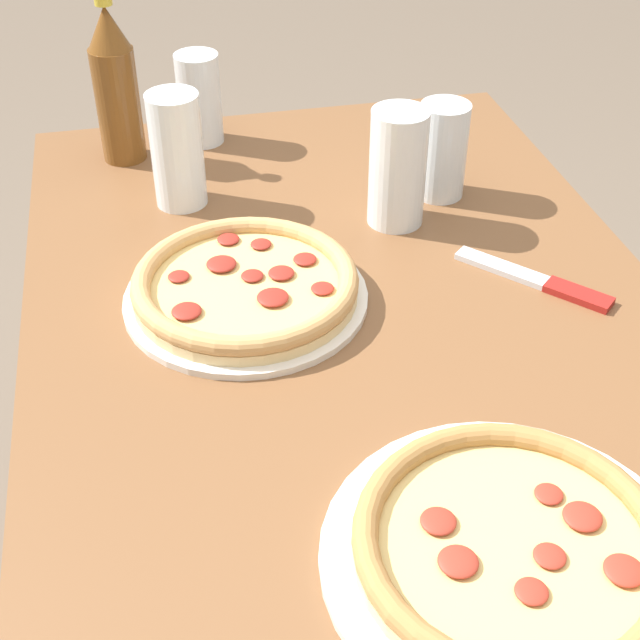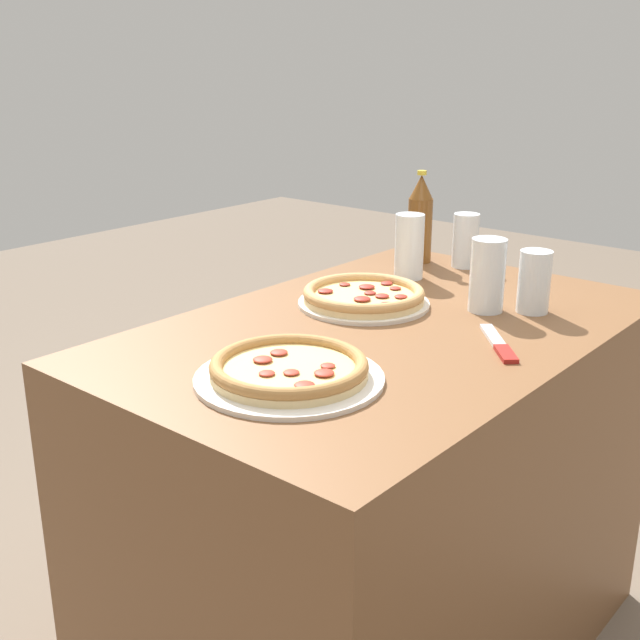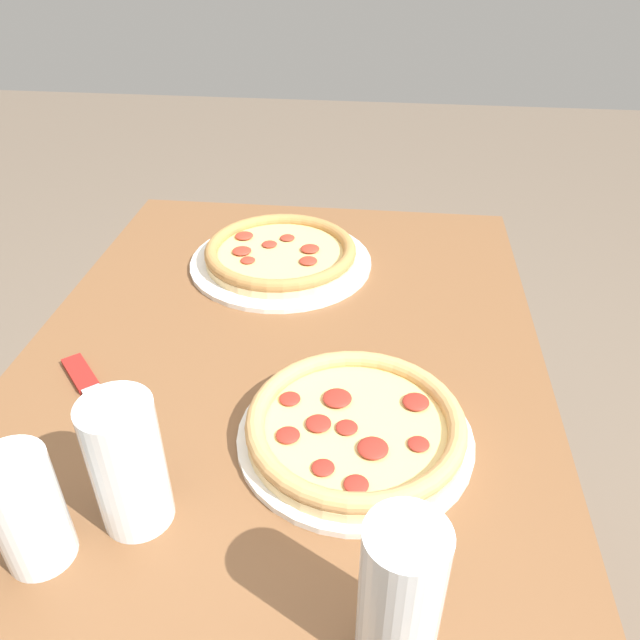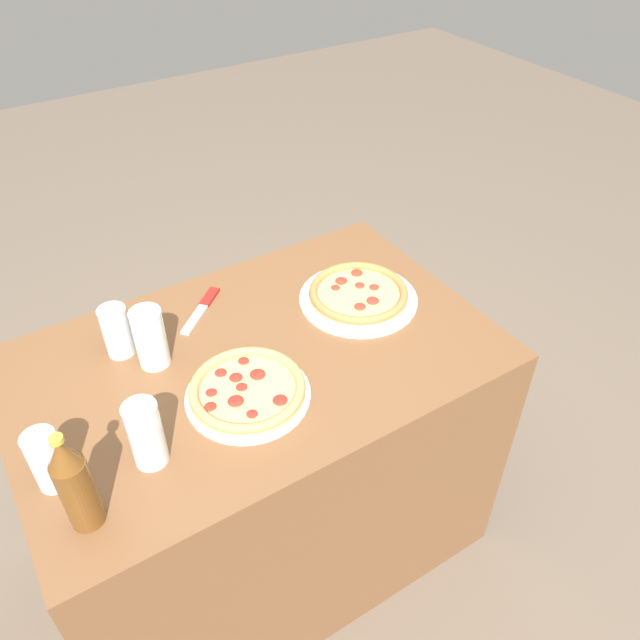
{
  "view_description": "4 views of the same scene",
  "coord_description": "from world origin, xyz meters",
  "px_view_note": "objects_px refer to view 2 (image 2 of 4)",
  "views": [
    {
      "loc": [
        -0.7,
        0.2,
        1.31
      ],
      "look_at": [
        -0.08,
        0.06,
        0.82
      ],
      "focal_mm": 50.0,
      "sensor_mm": 36.0,
      "label": 1
    },
    {
      "loc": [
        -1.15,
        -0.81,
        1.22
      ],
      "look_at": [
        -0.15,
        0.03,
        0.78
      ],
      "focal_mm": 45.0,
      "sensor_mm": 36.0,
      "label": 2
    },
    {
      "loc": [
        0.57,
        0.13,
        1.24
      ],
      "look_at": [
        -0.1,
        0.05,
        0.78
      ],
      "focal_mm": 35.0,
      "sensor_mm": 36.0,
      "label": 3
    },
    {
      "loc": [
        0.42,
        0.95,
        1.7
      ],
      "look_at": [
        -0.15,
        0.03,
        0.79
      ],
      "focal_mm": 35.0,
      "sensor_mm": 36.0,
      "label": 4
    }
  ],
  "objects_px": {
    "pizza_veggie": "(289,370)",
    "glass_water": "(409,249)",
    "glass_lemonade": "(487,279)",
    "beer_bottle": "(420,219)",
    "knife": "(499,345)",
    "glass_red_wine": "(465,243)",
    "pizza_salami": "(364,296)",
    "glass_cola": "(534,284)"
  },
  "relations": [
    {
      "from": "pizza_veggie",
      "to": "glass_water",
      "type": "bearing_deg",
      "value": 17.75
    },
    {
      "from": "glass_lemonade",
      "to": "knife",
      "type": "height_order",
      "value": "glass_lemonade"
    },
    {
      "from": "pizza_veggie",
      "to": "glass_water",
      "type": "height_order",
      "value": "glass_water"
    },
    {
      "from": "glass_water",
      "to": "pizza_salami",
      "type": "bearing_deg",
      "value": -168.16
    },
    {
      "from": "pizza_salami",
      "to": "beer_bottle",
      "type": "bearing_deg",
      "value": 17.05
    },
    {
      "from": "glass_lemonade",
      "to": "knife",
      "type": "distance_m",
      "value": 0.21
    },
    {
      "from": "pizza_salami",
      "to": "glass_red_wine",
      "type": "height_order",
      "value": "glass_red_wine"
    },
    {
      "from": "glass_cola",
      "to": "pizza_veggie",
      "type": "bearing_deg",
      "value": 167.08
    },
    {
      "from": "glass_lemonade",
      "to": "glass_cola",
      "type": "relative_size",
      "value": 1.18
    },
    {
      "from": "glass_water",
      "to": "glass_red_wine",
      "type": "relative_size",
      "value": 1.14
    },
    {
      "from": "glass_lemonade",
      "to": "knife",
      "type": "xyz_separation_m",
      "value": [
        -0.16,
        -0.12,
        -0.06
      ]
    },
    {
      "from": "glass_lemonade",
      "to": "glass_cola",
      "type": "distance_m",
      "value": 0.09
    },
    {
      "from": "glass_red_wine",
      "to": "knife",
      "type": "xyz_separation_m",
      "value": [
        -0.43,
        -0.32,
        -0.05
      ]
    },
    {
      "from": "glass_red_wine",
      "to": "pizza_salami",
      "type": "bearing_deg",
      "value": -179.59
    },
    {
      "from": "knife",
      "to": "pizza_salami",
      "type": "bearing_deg",
      "value": 83.17
    },
    {
      "from": "glass_lemonade",
      "to": "beer_bottle",
      "type": "distance_m",
      "value": 0.4
    },
    {
      "from": "glass_lemonade",
      "to": "glass_water",
      "type": "xyz_separation_m",
      "value": [
        0.1,
        0.25,
        0.0
      ]
    },
    {
      "from": "glass_cola",
      "to": "knife",
      "type": "xyz_separation_m",
      "value": [
        -0.22,
        -0.05,
        -0.05
      ]
    },
    {
      "from": "pizza_veggie",
      "to": "glass_water",
      "type": "distance_m",
      "value": 0.64
    },
    {
      "from": "pizza_veggie",
      "to": "beer_bottle",
      "type": "bearing_deg",
      "value": 19.14
    },
    {
      "from": "pizza_veggie",
      "to": "knife",
      "type": "relative_size",
      "value": 1.94
    },
    {
      "from": "glass_cola",
      "to": "glass_red_wine",
      "type": "distance_m",
      "value": 0.35
    },
    {
      "from": "glass_lemonade",
      "to": "glass_water",
      "type": "relative_size",
      "value": 1.0
    },
    {
      "from": "knife",
      "to": "pizza_veggie",
      "type": "bearing_deg",
      "value": 153.2
    },
    {
      "from": "glass_water",
      "to": "beer_bottle",
      "type": "bearing_deg",
      "value": 24.97
    },
    {
      "from": "pizza_veggie",
      "to": "glass_lemonade",
      "type": "bearing_deg",
      "value": -6.18
    },
    {
      "from": "glass_lemonade",
      "to": "glass_cola",
      "type": "xyz_separation_m",
      "value": [
        0.05,
        -0.07,
        -0.01
      ]
    },
    {
      "from": "pizza_salami",
      "to": "glass_red_wine",
      "type": "distance_m",
      "value": 0.4
    },
    {
      "from": "glass_red_wine",
      "to": "glass_water",
      "type": "bearing_deg",
      "value": 165.03
    },
    {
      "from": "glass_lemonade",
      "to": "beer_bottle",
      "type": "bearing_deg",
      "value": 52.75
    },
    {
      "from": "pizza_veggie",
      "to": "beer_bottle",
      "type": "relative_size",
      "value": 1.35
    },
    {
      "from": "pizza_veggie",
      "to": "beer_bottle",
      "type": "xyz_separation_m",
      "value": [
        0.75,
        0.26,
        0.09
      ]
    },
    {
      "from": "beer_bottle",
      "to": "knife",
      "type": "bearing_deg",
      "value": -132.98
    },
    {
      "from": "glass_water",
      "to": "glass_red_wine",
      "type": "xyz_separation_m",
      "value": [
        0.17,
        -0.04,
        -0.01
      ]
    },
    {
      "from": "glass_red_wine",
      "to": "knife",
      "type": "relative_size",
      "value": 0.83
    },
    {
      "from": "pizza_veggie",
      "to": "glass_cola",
      "type": "bearing_deg",
      "value": -12.92
    },
    {
      "from": "glass_red_wine",
      "to": "beer_bottle",
      "type": "xyz_separation_m",
      "value": [
        -0.03,
        0.11,
        0.05
      ]
    },
    {
      "from": "pizza_veggie",
      "to": "glass_red_wine",
      "type": "xyz_separation_m",
      "value": [
        0.78,
        0.15,
        0.04
      ]
    },
    {
      "from": "glass_lemonade",
      "to": "glass_red_wine",
      "type": "height_order",
      "value": "glass_lemonade"
    },
    {
      "from": "pizza_salami",
      "to": "glass_lemonade",
      "type": "xyz_separation_m",
      "value": [
        0.13,
        -0.2,
        0.05
      ]
    },
    {
      "from": "pizza_veggie",
      "to": "glass_lemonade",
      "type": "relative_size",
      "value": 2.06
    },
    {
      "from": "pizza_veggie",
      "to": "glass_red_wine",
      "type": "distance_m",
      "value": 0.79
    }
  ]
}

